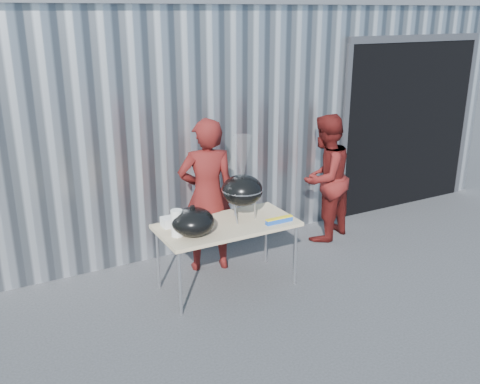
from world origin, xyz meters
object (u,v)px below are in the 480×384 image
folding_table (227,227)px  kettle_grill (242,183)px  person_cook (207,196)px  person_bystander (324,178)px

folding_table → kettle_grill: bearing=7.3°
kettle_grill → folding_table: bearing=-172.7°
person_cook → person_bystander: size_ratio=1.08×
kettle_grill → person_bystander: (1.55, 0.57, -0.32)m
person_cook → person_bystander: 1.74m
kettle_grill → person_cook: person_cook is taller
person_cook → person_bystander: bearing=-162.2°
kettle_grill → person_cook: 0.59m
folding_table → person_bystander: 1.85m
folding_table → kettle_grill: kettle_grill is taller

